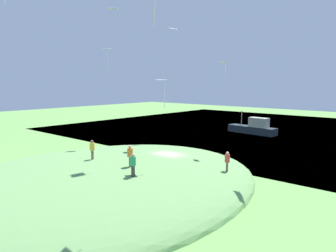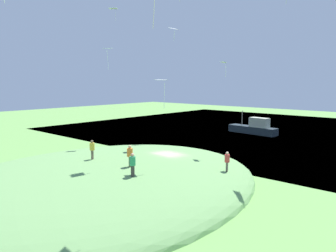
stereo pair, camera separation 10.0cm
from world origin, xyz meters
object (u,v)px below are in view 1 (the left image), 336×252
person_with_child (133,162)px  kite_8 (224,63)px  kite_2 (108,50)px  kite_9 (173,29)px  kite_11 (162,82)px  person_watching_kites (130,153)px  kite_6 (113,9)px  boat_on_lake (254,128)px  person_walking_path (92,147)px  person_near_shore (227,159)px  mooring_post (204,160)px

person_with_child → kite_8: size_ratio=1.20×
kite_2 → kite_9: size_ratio=1.40×
kite_9 → kite_11: bearing=37.2°
person_watching_kites → kite_8: size_ratio=1.21×
kite_8 → kite_9: 11.02m
kite_6 → kite_11: 21.52m
kite_6 → boat_on_lake: bearing=158.4°
kite_9 → kite_11: (12.19, 9.27, -6.30)m
person_with_child → kite_11: bearing=2.6°
person_walking_path → person_with_child: bearing=-123.7°
boat_on_lake → person_near_shore: (27.13, 11.17, 1.38)m
person_with_child → mooring_post: 12.46m
boat_on_lake → kite_8: 26.37m
person_walking_path → person_near_shore: (-7.09, 8.63, -0.91)m
person_watching_kites → kite_8: (-10.28, 1.79, 7.17)m
person_watching_kites → boat_on_lake: bearing=126.4°
boat_on_lake → person_watching_kites: 34.19m
person_walking_path → kite_8: bearing=-54.7°
kite_6 → kite_8: 18.68m
kite_8 → kite_9: size_ratio=0.86×
person_watching_kites → mooring_post: size_ratio=1.28×
person_watching_kites → kite_2: size_ratio=0.74×
kite_2 → person_walking_path: bearing=41.5°
boat_on_lake → person_walking_path: person_walking_path is taller
kite_2 → kite_9: kite_9 is taller
person_walking_path → kite_6: (-11.86, -11.41, 14.64)m
boat_on_lake → person_watching_kites: size_ratio=5.19×
kite_8 → mooring_post: (-0.40, -2.30, -9.72)m
mooring_post → person_walking_path: bearing=-16.4°
kite_11 → mooring_post: size_ratio=1.64×
kite_2 → boat_on_lake: bearing=174.2°
person_near_shore → kite_2: bearing=-98.3°
kite_6 → kite_9: size_ratio=0.95×
person_walking_path → boat_on_lake: bearing=-23.2°
person_watching_kites → kite_6: 23.96m
kite_2 → kite_6: bearing=-133.8°
person_walking_path → person_watching_kites: bearing=-107.1°
kite_8 → kite_9: bearing=-111.4°
person_watching_kites → kite_8: 12.67m
boat_on_lake → person_watching_kites: (33.51, 6.42, 2.23)m
person_near_shore → kite_8: 9.40m
boat_on_lake → kite_8: bearing=-63.8°
mooring_post → boat_on_lake: bearing=-165.5°
kite_11 → kite_6: bearing=-118.9°
kite_9 → person_with_child: bearing=31.4°
person_with_child → kite_8: 13.71m
boat_on_lake → kite_2: (28.13, -2.83, 11.01)m
kite_2 → kite_6: size_ratio=1.48×
person_watching_kites → kite_8: bearing=105.7°
boat_on_lake → kite_2: bearing=-89.0°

